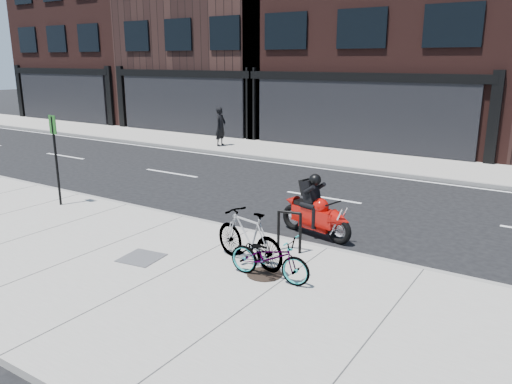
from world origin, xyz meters
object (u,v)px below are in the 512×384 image
Objects in this scene: pedestrian at (221,126)px; manhole_cover at (265,274)px; bicycle_rear at (249,237)px; bike_rack at (289,228)px; sign_post at (55,152)px; utility_grate at (141,258)px; motorcycle at (319,212)px; bicycle_front at (269,257)px.

manhole_cover is (9.20, -10.96, -0.87)m from pedestrian.
pedestrian reaches higher than bicycle_rear.
sign_post is (-6.90, -0.38, 0.93)m from bike_rack.
bike_rack is at bearing 39.74° from utility_grate.
manhole_cover is at bearing -72.54° from motorcycle.
pedestrian is (-8.67, 10.68, 0.34)m from bicycle_rear.
bike_rack is 0.45× the size of motorcycle.
sign_post reaches higher than utility_grate.
bike_rack is 1.32× the size of manhole_cover.
utility_grate is (-2.65, -0.56, -0.41)m from bicycle_front.
bicycle_front is at bearing -75.41° from bike_rack.
utility_grate is (-2.26, -3.34, -0.46)m from motorcycle.
bicycle_rear is at bearing -84.64° from motorcycle.
bike_rack is 6.98m from sign_post.
motorcycle is at bearing -137.69° from pedestrian.
motorcycle is (0.31, 2.39, -0.07)m from bicycle_rear.
motorcycle reaches higher than bicycle_front.
sign_post is at bearing -176.81° from bike_rack.
bicycle_front is (0.35, -1.35, -0.09)m from bike_rack.
sign_post is (-4.61, 1.52, 1.44)m from utility_grate.
bicycle_rear reaches higher than bike_rack.
bike_rack is 1.03m from bicycle_rear.
sign_post is (-7.09, 0.86, 1.44)m from manhole_cover.
bicycle_front is 0.89× the size of bicycle_rear.
motorcycle is 1.11× the size of pedestrian.
bicycle_rear is at bearing 25.78° from utility_grate.
bicycle_rear is 2.73× the size of manhole_cover.
pedestrian is at bearing 130.03° from manhole_cover.
pedestrian is (-9.02, 9.72, 0.37)m from bike_rack.
bicycle_rear is 6.64m from sign_post.
motorcycle is at bearing 22.91° from sign_post.
motorcycle is at bearing 5.51° from bicycle_front.
bicycle_rear is 2.23m from utility_grate.
manhole_cover is at bearing -81.59° from bike_rack.
motorcycle is (-0.38, 2.77, 0.05)m from bicycle_front.
pedestrian is (-9.37, 11.06, 0.46)m from bicycle_front.
manhole_cover and utility_grate have the same top height.
bike_rack is 0.36× the size of sign_post.
motorcycle reaches higher than manhole_cover.
pedestrian reaches higher than manhole_cover.
bike_rack is at bearing -142.13° from pedestrian.
bicycle_rear is at bearing 152.66° from manhole_cover.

